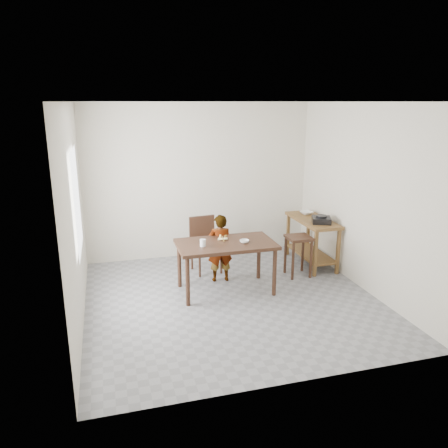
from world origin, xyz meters
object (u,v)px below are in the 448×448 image
object	(u,v)px
child	(220,248)
dining_chair	(206,245)
stool	(298,256)
prep_counter	(312,241)
dining_table	(226,267)

from	to	relation	value
child	dining_chair	bearing A→B (deg)	-70.92
child	stool	distance (m)	1.28
child	stool	world-z (taller)	child
dining_chair	prep_counter	bearing A→B (deg)	-12.09
dining_table	dining_chair	world-z (taller)	dining_chair
dining_table	prep_counter	bearing A→B (deg)	22.15
dining_table	stool	bearing A→B (deg)	12.16
dining_chair	stool	xyz separation A→B (m)	(1.37, -0.56, -0.12)
dining_table	dining_chair	size ratio (longest dim) A/B	1.56
child	dining_chair	world-z (taller)	child
dining_table	child	xyz separation A→B (m)	(0.02, 0.40, 0.16)
prep_counter	child	bearing A→B (deg)	-170.11
dining_chair	child	bearing A→B (deg)	-83.16
child	dining_chair	xyz separation A→B (m)	(-0.11, 0.43, -0.08)
child	stool	size ratio (longest dim) A/B	1.62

